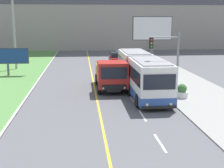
{
  "coord_description": "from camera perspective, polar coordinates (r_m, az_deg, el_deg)",
  "views": [
    {
      "loc": [
        -1.15,
        -6.77,
        6.18
      ],
      "look_at": [
        1.1,
        15.97,
        1.4
      ],
      "focal_mm": 50.0,
      "sensor_mm": 36.0,
      "label": 1
    }
  ],
  "objects": [
    {
      "name": "utility_pole_far",
      "position": [
        40.65,
        -17.56,
        10.58
      ],
      "size": [
        1.8,
        0.28,
        11.27
      ],
      "color": "#9E9E99",
      "rests_on": "ground_plane"
    },
    {
      "name": "city_bus",
      "position": [
        26.99,
        5.35,
        2.01
      ],
      "size": [
        2.64,
        12.91,
        3.16
      ],
      "color": "white",
      "rests_on": "ground_plane"
    },
    {
      "name": "billboard_large",
      "position": [
        38.92,
        7.38,
        9.75
      ],
      "size": [
        4.87,
        0.24,
        6.49
      ],
      "color": "#59595B",
      "rests_on": "ground_plane"
    },
    {
      "name": "planter_round_third",
      "position": [
        34.97,
        7.13,
        2.52
      ],
      "size": [
        1.0,
        1.0,
        1.16
      ],
      "color": "silver",
      "rests_on": "sidewalk_right"
    },
    {
      "name": "dump_truck",
      "position": [
        27.07,
        -0.09,
        1.53
      ],
      "size": [
        2.57,
        6.53,
        2.66
      ],
      "color": "black",
      "rests_on": "ground_plane"
    },
    {
      "name": "traffic_light_mast",
      "position": [
        23.64,
        10.35,
        4.79
      ],
      "size": [
        2.28,
        0.32,
        5.25
      ],
      "color": "slate",
      "rests_on": "ground_plane"
    },
    {
      "name": "billboard_small",
      "position": [
        36.2,
        -18.6,
        4.79
      ],
      "size": [
        4.59,
        0.24,
        3.08
      ],
      "color": "#59595B",
      "rests_on": "ground_plane"
    },
    {
      "name": "planter_round_near",
      "position": [
        25.15,
        12.66,
        -1.37
      ],
      "size": [
        0.93,
        0.93,
        1.11
      ],
      "color": "silver",
      "rests_on": "sidewalk_right"
    },
    {
      "name": "planter_round_second",
      "position": [
        30.0,
        9.4,
        0.88
      ],
      "size": [
        1.01,
        1.01,
        1.13
      ],
      "color": "silver",
      "rests_on": "sidewalk_right"
    },
    {
      "name": "car_distant",
      "position": [
        45.22,
        0.74,
        4.83
      ],
      "size": [
        1.8,
        4.3,
        1.45
      ],
      "color": "maroon",
      "rests_on": "ground_plane"
    }
  ]
}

